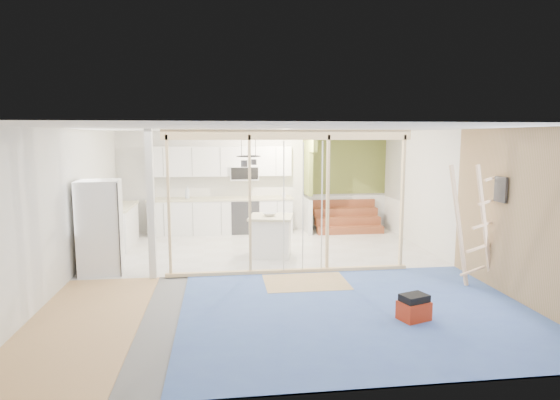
{
  "coord_description": "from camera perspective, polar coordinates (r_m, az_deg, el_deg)",
  "views": [
    {
      "loc": [
        -0.91,
        -8.14,
        2.46
      ],
      "look_at": [
        0.21,
        0.6,
        1.27
      ],
      "focal_mm": 30.0,
      "sensor_mm": 36.0,
      "label": 1
    }
  ],
  "objects": [
    {
      "name": "fridge",
      "position": [
        9.0,
        -21.02,
        -3.13
      ],
      "size": [
        0.81,
        0.78,
        1.7
      ],
      "rotation": [
        0.0,
        0.0,
        0.11
      ],
      "color": "white",
      "rests_on": "room"
    },
    {
      "name": "island",
      "position": [
        9.69,
        -1.1,
        -4.45
      ],
      "size": [
        1.03,
        1.03,
        0.85
      ],
      "rotation": [
        0.0,
        0.0,
        -0.21
      ],
      "color": "white",
      "rests_on": "room"
    },
    {
      "name": "pot_rack",
      "position": [
        10.06,
        -3.88,
        5.03
      ],
      "size": [
        0.52,
        0.52,
        0.72
      ],
      "color": "black",
      "rests_on": "room"
    },
    {
      "name": "sheathing_panel",
      "position": [
        7.64,
        27.89,
        -1.95
      ],
      "size": [
        0.02,
        4.0,
        2.6
      ],
      "primitive_type": "cube",
      "color": "#A97E5B",
      "rests_on": "room"
    },
    {
      "name": "room",
      "position": [
        8.28,
        -0.93,
        -0.37
      ],
      "size": [
        7.01,
        8.01,
        2.61
      ],
      "color": "slate",
      "rests_on": "ground"
    },
    {
      "name": "green_partition",
      "position": [
        12.26,
        6.69,
        0.54
      ],
      "size": [
        2.25,
        1.51,
        2.6
      ],
      "color": "olive",
      "rests_on": "room"
    },
    {
      "name": "stud_frame",
      "position": [
        8.21,
        -2.82,
        1.71
      ],
      "size": [
        4.66,
        0.14,
        2.6
      ],
      "color": "beige",
      "rests_on": "room"
    },
    {
      "name": "ladder",
      "position": [
        8.23,
        22.7,
        -2.93
      ],
      "size": [
        1.08,
        0.15,
        2.01
      ],
      "rotation": [
        0.0,
        0.0,
        0.21
      ],
      "color": "beige",
      "rests_on": "room"
    },
    {
      "name": "toolbox",
      "position": [
        6.7,
        16.01,
        -12.57
      ],
      "size": [
        0.46,
        0.4,
        0.37
      ],
      "rotation": [
        0.0,
        0.0,
        0.33
      ],
      "color": "#AC290F",
      "rests_on": "room"
    },
    {
      "name": "upper_cabinets",
      "position": [
        11.98,
        -6.99,
        4.58
      ],
      "size": [
        3.6,
        0.41,
        0.85
      ],
      "color": "white",
      "rests_on": "room"
    },
    {
      "name": "soap_bottle_a",
      "position": [
        11.93,
        -11.24,
        0.96
      ],
      "size": [
        0.13,
        0.13,
        0.32
      ],
      "primitive_type": "imported",
      "rotation": [
        0.0,
        0.0,
        -0.03
      ],
      "color": "silver",
      "rests_on": "base_cabinets"
    },
    {
      "name": "floor_overlays",
      "position": [
        8.62,
        -0.47,
        -8.82
      ],
      "size": [
        7.0,
        8.0,
        0.03
      ],
      "color": "silver",
      "rests_on": "room"
    },
    {
      "name": "base_cabinets",
      "position": [
        11.7,
        -10.63,
        -2.25
      ],
      "size": [
        4.45,
        2.24,
        0.93
      ],
      "color": "white",
      "rests_on": "room"
    },
    {
      "name": "soap_bottle_b",
      "position": [
        11.96,
        0.48,
        0.79
      ],
      "size": [
        0.08,
        0.08,
        0.18
      ],
      "primitive_type": "imported",
      "rotation": [
        0.0,
        0.0,
        -0.01
      ],
      "color": "white",
      "rests_on": "base_cabinets"
    },
    {
      "name": "electrical_panel",
      "position": [
        8.06,
        25.32,
        1.18
      ],
      "size": [
        0.04,
        0.3,
        0.4
      ],
      "primitive_type": "cube",
      "color": "#343539",
      "rests_on": "room"
    },
    {
      "name": "ceiling_light",
      "position": [
        11.38,
        4.44,
        8.08
      ],
      "size": [
        0.32,
        0.32,
        0.08
      ],
      "primitive_type": "cylinder",
      "color": "#FFEABF",
      "rests_on": "room"
    },
    {
      "name": "bowl",
      "position": [
        9.6,
        -1.32,
        -1.75
      ],
      "size": [
        0.33,
        0.33,
        0.07
      ],
      "primitive_type": "imported",
      "rotation": [
        0.0,
        0.0,
        0.29
      ],
      "color": "silver",
      "rests_on": "island"
    }
  ]
}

